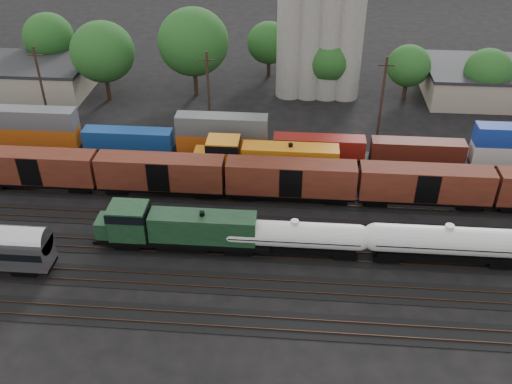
# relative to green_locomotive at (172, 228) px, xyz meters

# --- Properties ---
(ground) EXTENTS (600.00, 600.00, 0.00)m
(ground) POSITION_rel_green_locomotive_xyz_m (11.82, 5.00, -2.75)
(ground) COLOR black
(tracks) EXTENTS (180.00, 33.20, 0.20)m
(tracks) POSITION_rel_green_locomotive_xyz_m (11.82, 5.00, -2.70)
(tracks) COLOR black
(tracks) RESTS_ON ground
(green_locomotive) EXTENTS (18.32, 3.23, 4.85)m
(green_locomotive) POSITION_rel_green_locomotive_xyz_m (0.00, 0.00, 0.00)
(green_locomotive) COLOR black
(green_locomotive) RESTS_ON ground
(tank_car_a) EXTENTS (15.70, 2.81, 4.11)m
(tank_car_a) POSITION_rel_green_locomotive_xyz_m (12.61, 0.00, -0.29)
(tank_car_a) COLOR silver
(tank_car_a) RESTS_ON ground
(tank_car_b) EXTENTS (16.94, 3.03, 4.44)m
(tank_car_b) POSITION_rel_green_locomotive_xyz_m (27.87, 0.00, -0.11)
(tank_car_b) COLOR silver
(tank_car_b) RESTS_ON ground
(orange_locomotive) EXTENTS (19.78, 3.30, 4.95)m
(orange_locomotive) POSITION_rel_green_locomotive_xyz_m (8.35, 15.00, 0.05)
(orange_locomotive) COLOR black
(orange_locomotive) RESTS_ON ground
(boxcar_string) EXTENTS (122.80, 2.90, 4.20)m
(boxcar_string) POSITION_rel_green_locomotive_xyz_m (4.27, 10.00, 0.37)
(boxcar_string) COLOR black
(boxcar_string) RESTS_ON ground
(container_wall) EXTENTS (179.16, 2.60, 5.80)m
(container_wall) POSITION_rel_green_locomotive_xyz_m (18.95, 20.00, -0.04)
(container_wall) COLOR black
(container_wall) RESTS_ON ground
(grain_silo) EXTENTS (13.40, 5.00, 29.00)m
(grain_silo) POSITION_rel_green_locomotive_xyz_m (15.11, 41.00, 8.50)
(grain_silo) COLOR gray
(grain_silo) RESTS_ON ground
(industrial_sheds) EXTENTS (119.38, 17.26, 5.10)m
(industrial_sheds) POSITION_rel_green_locomotive_xyz_m (18.45, 40.25, -0.19)
(industrial_sheds) COLOR #9E937F
(industrial_sheds) RESTS_ON ground
(tree_band) EXTENTS (165.15, 21.36, 14.34)m
(tree_band) POSITION_rel_green_locomotive_xyz_m (10.92, 41.78, 5.00)
(tree_band) COLOR black
(tree_band) RESTS_ON ground
(utility_poles) EXTENTS (122.20, 0.36, 12.00)m
(utility_poles) POSITION_rel_green_locomotive_xyz_m (11.82, 27.00, 3.46)
(utility_poles) COLOR black
(utility_poles) RESTS_ON ground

